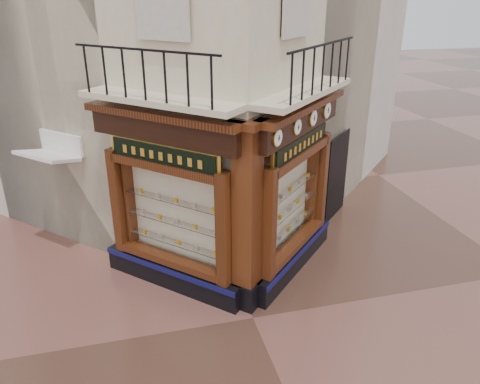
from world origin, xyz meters
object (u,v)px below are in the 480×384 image
object	(u,v)px
signboard_right	(301,144)
clock_a	(277,138)
clock_c	(313,118)
clock_d	(327,110)
clock_b	(297,127)
corner_pilaster	(247,221)
signboard_left	(163,155)
awning	(63,251)

from	to	relation	value
signboard_right	clock_a	bearing A→B (deg)	-175.51
clock_c	clock_d	xyz separation A→B (m)	(0.57, 0.57, 0.00)
clock_a	signboard_right	world-z (taller)	clock_a
clock_b	clock_a	bearing A→B (deg)	180.00
clock_b	signboard_right	xyz separation A→B (m)	(0.30, 0.46, -0.52)
corner_pilaster	signboard_left	size ratio (longest dim) A/B	2.01
clock_d	signboard_left	world-z (taller)	clock_d
corner_pilaster	awning	xyz separation A→B (m)	(-3.96, 3.25, -1.95)
clock_b	awning	world-z (taller)	clock_b
awning	signboard_right	xyz separation A→B (m)	(5.42, -2.24, 3.10)
clock_c	clock_d	bearing A→B (deg)	0.00
clock_d	signboard_right	xyz separation A→B (m)	(-0.85, -0.70, -0.52)
clock_c	clock_d	size ratio (longest dim) A/B	0.91
clock_b	signboard_right	bearing A→B (deg)	11.69
clock_b	clock_d	xyz separation A→B (m)	(1.15, 1.15, 0.00)
signboard_right	clock_b	bearing A→B (deg)	-168.31
clock_c	signboard_right	xyz separation A→B (m)	(-0.28, -0.12, -0.52)
corner_pilaster	signboard_right	distance (m)	2.12
clock_b	clock_c	distance (m)	0.82
clock_b	clock_c	size ratio (longest dim) A/B	0.92
corner_pilaster	awning	bearing A→B (deg)	95.60
awning	signboard_right	world-z (taller)	signboard_right
awning	signboard_right	bearing A→B (deg)	-157.43
corner_pilaster	awning	world-z (taller)	corner_pilaster
clock_b	awning	bearing A→B (deg)	107.25
clock_b	clock_d	size ratio (longest dim) A/B	0.84
corner_pilaster	clock_b	distance (m)	2.11
clock_b	clock_d	bearing A→B (deg)	0.00
clock_d	clock_c	bearing A→B (deg)	-180.00
clock_a	clock_d	xyz separation A→B (m)	(1.77, 1.77, 0.00)
signboard_left	signboard_right	xyz separation A→B (m)	(2.92, -0.00, -0.00)
clock_b	awning	xyz separation A→B (m)	(-5.12, 2.69, -3.62)
clock_a	signboard_right	size ratio (longest dim) A/B	0.17
corner_pilaster	awning	distance (m)	5.48
corner_pilaster	clock_a	world-z (taller)	corner_pilaster
clock_a	signboard_right	distance (m)	1.50
clock_c	corner_pilaster	bearing A→B (deg)	168.13
clock_d	awning	world-z (taller)	clock_d
clock_b	clock_c	world-z (taller)	clock_c
signboard_right	clock_d	bearing A→B (deg)	-5.77
clock_b	clock_c	bearing A→B (deg)	0.00
clock_c	awning	xyz separation A→B (m)	(-5.70, 2.12, -3.62)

